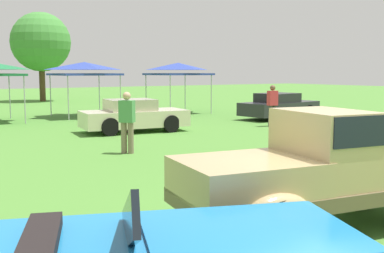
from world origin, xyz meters
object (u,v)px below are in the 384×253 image
object	(u,v)px
spectator_between_cars	(272,104)
canopy_tent_right_field	(178,68)
canopy_tent_center_field	(84,68)
feature_pickup_truck	(320,170)
spectator_by_row	(127,120)
show_car_charcoal	(279,106)
show_car_cream	(134,116)

from	to	relation	value
spectator_between_cars	canopy_tent_right_field	size ratio (longest dim) A/B	0.59
spectator_between_cars	canopy_tent_center_field	world-z (taller)	canopy_tent_center_field
feature_pickup_truck	spectator_by_row	size ratio (longest dim) A/B	2.55
spectator_between_cars	spectator_by_row	world-z (taller)	same
show_car_charcoal	canopy_tent_right_field	xyz separation A→B (m)	(-2.38, 5.29, 1.82)
canopy_tent_right_field	canopy_tent_center_field	bearing A→B (deg)	169.49
show_car_charcoal	canopy_tent_center_field	bearing A→B (deg)	139.66
feature_pickup_truck	canopy_tent_right_field	size ratio (longest dim) A/B	1.51
show_car_cream	show_car_charcoal	bearing A→B (deg)	4.10
spectator_by_row	canopy_tent_center_field	world-z (taller)	canopy_tent_center_field
show_car_charcoal	canopy_tent_center_field	size ratio (longest dim) A/B	1.47
spectator_between_cars	canopy_tent_center_field	distance (m)	9.74
feature_pickup_truck	canopy_tent_center_field	world-z (taller)	canopy_tent_center_field
feature_pickup_truck	show_car_cream	size ratio (longest dim) A/B	1.06
show_car_charcoal	spectator_by_row	size ratio (longest dim) A/B	2.55
spectator_by_row	canopy_tent_center_field	xyz separation A→B (m)	(3.00, 10.86, 1.51)
feature_pickup_truck	show_car_charcoal	bearing A→B (deg)	47.59
show_car_charcoal	spectator_by_row	distance (m)	11.31
feature_pickup_truck	spectator_between_cars	bearing A→B (deg)	49.40
canopy_tent_right_field	spectator_between_cars	bearing A→B (deg)	-90.90
spectator_between_cars	canopy_tent_center_field	xyz separation A→B (m)	(-4.81, 8.33, 1.51)
spectator_between_cars	canopy_tent_center_field	size ratio (longest dim) A/B	0.58
canopy_tent_center_field	canopy_tent_right_field	bearing A→B (deg)	-10.51
show_car_cream	show_car_charcoal	size ratio (longest dim) A/B	0.94
canopy_tent_center_field	show_car_charcoal	bearing A→B (deg)	-40.34
feature_pickup_truck	canopy_tent_right_field	distance (m)	19.17
canopy_tent_center_field	canopy_tent_right_field	size ratio (longest dim) A/B	1.03
feature_pickup_truck	spectator_between_cars	xyz separation A→B (m)	(8.33, 9.72, 0.05)
show_car_cream	spectator_between_cars	distance (m)	5.77
canopy_tent_center_field	canopy_tent_right_field	xyz separation A→B (m)	(4.92, -0.91, -0.00)
feature_pickup_truck	spectator_between_cars	world-z (taller)	feature_pickup_truck
show_car_cream	spectator_between_cars	bearing A→B (deg)	-15.70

